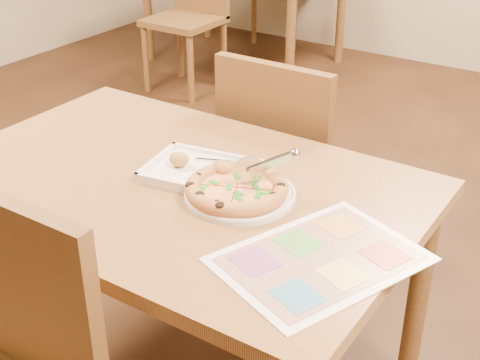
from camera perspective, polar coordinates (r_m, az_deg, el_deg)
The scene contains 7 objects.
dining_table at distance 1.83m, azimuth -5.55°, elevation -2.35°, with size 1.30×0.85×0.72m.
chair_far at distance 2.30m, azimuth 3.86°, elevation 2.55°, with size 0.42×0.42×0.47m.
plate at distance 1.69m, azimuth 0.00°, elevation -1.27°, with size 0.28×0.28×0.02m, color white.
pizza at distance 1.68m, azimuth -0.30°, elevation -0.75°, with size 0.26×0.26×0.04m.
pizza_cutter at distance 1.66m, azimuth 2.07°, elevation 1.25°, with size 0.13×0.11×0.09m.
appetizer_tray at distance 1.79m, azimuth -3.04°, elevation 0.62°, with size 0.35×0.27×0.06m.
menu at distance 1.47m, azimuth 6.85°, elevation -6.70°, with size 0.31×0.43×0.01m, color white.
Camera 1 is at (1.01, -1.21, 1.56)m, focal length 50.00 mm.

